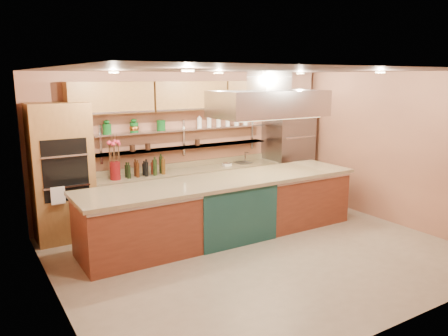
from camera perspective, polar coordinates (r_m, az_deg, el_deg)
floor at (r=7.04m, az=4.50°, el=-10.88°), size 6.00×5.00×0.02m
ceiling at (r=6.50m, az=4.90°, el=12.63°), size 6.00×5.00×0.02m
wall_back at (r=8.74m, az=-5.06°, el=3.19°), size 6.00×0.04×2.80m
wall_front at (r=4.90m, az=22.29°, el=-4.49°), size 6.00×0.04×2.80m
wall_left at (r=5.46m, az=-21.67°, el=-2.84°), size 0.04×5.00×2.80m
wall_right at (r=8.72m, az=20.82°, el=2.45°), size 0.04×5.00×2.80m
oven_stack at (r=7.70m, az=-20.43°, el=-0.57°), size 0.95×0.64×2.30m
refrigerator at (r=9.78m, az=8.36°, el=1.95°), size 0.95×0.72×2.10m
back_counter at (r=8.64m, az=-4.35°, el=-3.23°), size 3.84×0.64×0.93m
wall_shelf_lower at (r=8.61m, az=-4.96°, el=2.72°), size 3.60×0.26×0.03m
wall_shelf_upper at (r=8.56m, az=-5.00°, el=5.04°), size 3.60×0.26×0.03m
upper_cabinets at (r=8.49m, az=-4.62°, el=9.39°), size 4.60×0.36×0.55m
range_hood at (r=7.67m, az=5.84°, el=8.37°), size 2.00×1.00×0.45m
ceiling_downlights at (r=6.66m, az=3.85°, el=12.37°), size 4.00×2.80×0.02m
island at (r=7.48m, az=0.05°, el=-5.26°), size 4.87×1.07×1.02m
flower_vase at (r=7.89m, az=-14.04°, el=-0.33°), size 0.19×0.19×0.32m
oil_bottle_cluster at (r=8.08m, az=-10.22°, el=-0.13°), size 0.82×0.43×0.25m
kitchen_scale at (r=8.87m, az=0.37°, el=0.58°), size 0.18×0.14×0.09m
bar_faucet at (r=9.22m, az=2.76°, el=1.40°), size 0.04×0.04×0.22m
copper_kettle at (r=8.14m, az=-11.64°, el=5.09°), size 0.22×0.22×0.14m
green_canister at (r=8.33m, az=-8.22°, el=5.55°), size 0.19×0.19×0.19m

